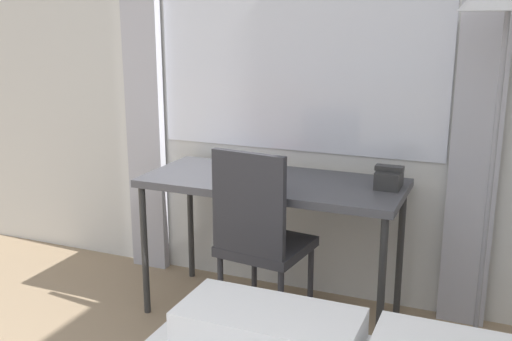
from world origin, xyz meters
The scene contains 6 objects.
wall_back_with_window centered at (0.00, 3.02, 1.35)m, with size 5.29×0.13×2.70m.
desk centered at (0.00, 2.65, 0.71)m, with size 1.36×0.59×0.77m.
desk_chair centered at (0.03, 2.39, 0.56)m, with size 0.45×0.45×0.99m.
standing_lamp centered at (1.05, 2.58, 1.60)m, with size 0.41×0.41×1.84m.
telephone centered at (0.59, 2.73, 0.81)m, with size 0.14×0.17×0.11m.
book centered at (-0.13, 2.61, 0.78)m, with size 0.31×0.22×0.02m.
Camera 1 is at (1.08, -0.16, 1.59)m, focal length 42.00 mm.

